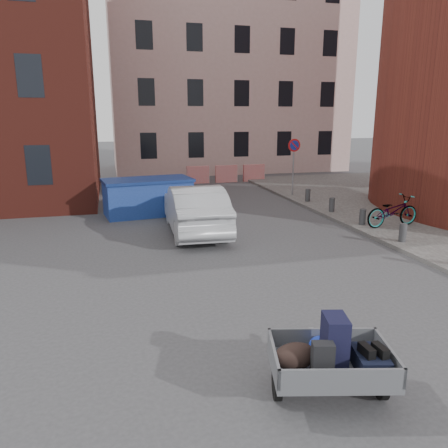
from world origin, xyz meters
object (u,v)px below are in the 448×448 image
object	(u,v)px
dumpster	(148,197)
bicycle	(392,211)
silver_car	(195,209)
trailer	(330,359)

from	to	relation	value
dumpster	bicycle	distance (m)	9.07
silver_car	bicycle	bearing A→B (deg)	170.07
trailer	bicycle	xyz separation A→B (m)	(6.50, 7.83, 0.05)
dumpster	silver_car	size ratio (longest dim) A/B	0.75
trailer	silver_car	distance (m)	9.25
trailer	silver_car	bearing A→B (deg)	104.21
trailer	dumpster	distance (m)	12.45
silver_car	bicycle	distance (m)	6.72
bicycle	dumpster	bearing A→B (deg)	54.52
silver_car	dumpster	bearing A→B (deg)	-65.47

